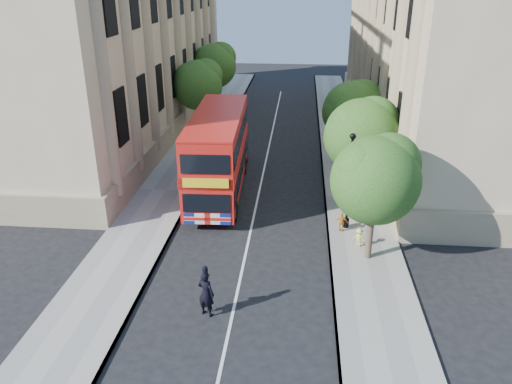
% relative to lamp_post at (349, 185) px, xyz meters
% --- Properties ---
extents(ground, '(120.00, 120.00, 0.00)m').
position_rel_lamp_post_xyz_m(ground, '(-5.00, -6.00, -2.51)').
color(ground, black).
rests_on(ground, ground).
extents(pavement_right, '(3.50, 80.00, 0.12)m').
position_rel_lamp_post_xyz_m(pavement_right, '(0.75, 4.00, -2.45)').
color(pavement_right, gray).
rests_on(pavement_right, ground).
extents(pavement_left, '(3.50, 80.00, 0.12)m').
position_rel_lamp_post_xyz_m(pavement_left, '(-10.75, 4.00, -2.45)').
color(pavement_left, gray).
rests_on(pavement_left, ground).
extents(building_right, '(12.00, 38.00, 18.00)m').
position_rel_lamp_post_xyz_m(building_right, '(8.80, 18.00, 6.49)').
color(building_right, tan).
rests_on(building_right, ground).
extents(building_left, '(12.00, 38.00, 18.00)m').
position_rel_lamp_post_xyz_m(building_left, '(-18.80, 18.00, 6.49)').
color(building_left, tan).
rests_on(building_left, ground).
extents(tree_right_near, '(4.00, 4.00, 6.08)m').
position_rel_lamp_post_xyz_m(tree_right_near, '(0.84, -2.97, 1.74)').
color(tree_right_near, '#473828').
rests_on(tree_right_near, ground).
extents(tree_right_mid, '(4.20, 4.20, 6.37)m').
position_rel_lamp_post_xyz_m(tree_right_mid, '(0.84, 3.03, 1.93)').
color(tree_right_mid, '#473828').
rests_on(tree_right_mid, ground).
extents(tree_right_far, '(4.00, 4.00, 6.15)m').
position_rel_lamp_post_xyz_m(tree_right_far, '(0.84, 9.03, 1.80)').
color(tree_right_far, '#473828').
rests_on(tree_right_far, ground).
extents(tree_left_far, '(4.00, 4.00, 6.30)m').
position_rel_lamp_post_xyz_m(tree_left_far, '(-10.96, 16.03, 1.93)').
color(tree_left_far, '#473828').
rests_on(tree_left_far, ground).
extents(tree_left_back, '(4.20, 4.20, 6.65)m').
position_rel_lamp_post_xyz_m(tree_left_back, '(-10.96, 24.03, 2.20)').
color(tree_left_back, '#473828').
rests_on(tree_left_back, ground).
extents(lamp_post, '(0.32, 0.32, 5.16)m').
position_rel_lamp_post_xyz_m(lamp_post, '(0.00, 0.00, 0.00)').
color(lamp_post, black).
rests_on(lamp_post, pavement_right).
extents(double_decker_bus, '(3.25, 10.69, 4.89)m').
position_rel_lamp_post_xyz_m(double_decker_bus, '(-7.43, 4.13, 0.19)').
color(double_decker_bus, red).
rests_on(double_decker_bus, ground).
extents(box_van, '(1.98, 4.73, 2.69)m').
position_rel_lamp_post_xyz_m(box_van, '(-7.28, 8.03, -1.19)').
color(box_van, black).
rests_on(box_van, ground).
extents(police_constable, '(0.85, 0.72, 1.97)m').
position_rel_lamp_post_xyz_m(police_constable, '(-6.01, -7.86, -1.53)').
color(police_constable, black).
rests_on(police_constable, ground).
extents(woman_pedestrian, '(0.91, 0.71, 1.84)m').
position_rel_lamp_post_xyz_m(woman_pedestrian, '(1.02, 1.19, -1.47)').
color(woman_pedestrian, silver).
rests_on(woman_pedestrian, pavement_right).
extents(child_a, '(0.66, 0.40, 1.05)m').
position_rel_lamp_post_xyz_m(child_a, '(-0.28, -0.47, -1.87)').
color(child_a, orange).
rests_on(child_a, pavement_right).
extents(child_b, '(0.67, 0.46, 0.95)m').
position_rel_lamp_post_xyz_m(child_b, '(0.46, -2.00, -1.91)').
color(child_b, '#F0EC51').
rests_on(child_b, pavement_right).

